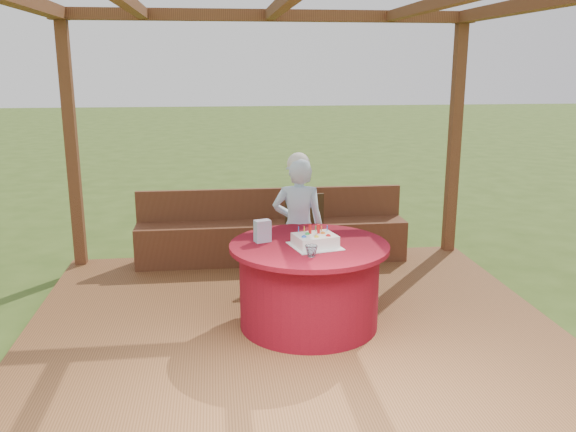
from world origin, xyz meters
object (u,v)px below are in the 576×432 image
object	(u,v)px
elderly_woman	(298,225)
drinking_glass	(311,251)
birthday_cake	(315,240)
bench	(272,238)
chair	(306,233)
table	(309,284)
gift_bag	(262,231)

from	to	relation	value
elderly_woman	drinking_glass	world-z (taller)	elderly_woman
birthday_cake	drinking_glass	distance (m)	0.27
bench	chair	size ratio (longest dim) A/B	3.50
drinking_glass	birthday_cake	bearing A→B (deg)	74.71
bench	table	size ratio (longest dim) A/B	2.27
bench	table	xyz separation A→B (m)	(0.14, -1.78, 0.10)
gift_bag	drinking_glass	distance (m)	0.57
birthday_cake	gift_bag	world-z (taller)	gift_bag
drinking_glass	elderly_woman	bearing A→B (deg)	87.58
chair	gift_bag	bearing A→B (deg)	-115.98
bench	elderly_woman	bearing A→B (deg)	-82.22
bench	birthday_cake	distance (m)	1.94
birthday_cake	gift_bag	size ratio (longest dim) A/B	2.43
table	drinking_glass	distance (m)	0.53
elderly_woman	table	bearing A→B (deg)	-90.57
table	chair	bearing A→B (deg)	82.48
gift_bag	birthday_cake	bearing A→B (deg)	-43.09
elderly_woman	gift_bag	distance (m)	0.73
table	drinking_glass	size ratio (longest dim) A/B	13.72
table	birthday_cake	bearing A→B (deg)	-66.43
birthday_cake	chair	bearing A→B (deg)	84.45
chair	bench	bearing A→B (deg)	117.65
bench	birthday_cake	size ratio (longest dim) A/B	6.67
table	elderly_woman	world-z (taller)	elderly_woman
bench	table	world-z (taller)	bench
chair	gift_bag	distance (m)	1.28
elderly_woman	birthday_cake	size ratio (longest dim) A/B	3.06
bench	birthday_cake	bearing A→B (deg)	-84.69
table	bench	bearing A→B (deg)	94.45
chair	gift_bag	xyz separation A→B (m)	(-0.54, -1.10, 0.34)
chair	drinking_glass	distance (m)	1.60
bench	chair	bearing A→B (deg)	-62.35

